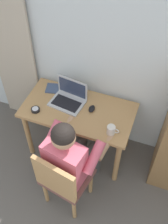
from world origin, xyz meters
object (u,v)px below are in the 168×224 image
at_px(person_seated, 73,154).
at_px(coffee_mug, 111,130).
at_px(notebook_pad, 56,89).
at_px(laptop, 69,98).
at_px(desk_clock, 35,110).
at_px(computer_mouse, 92,109).
at_px(chair, 63,179).
at_px(desk, 78,116).

height_order(person_seated, coffee_mug, person_seated).
relative_size(notebook_pad, coffee_mug, 1.75).
height_order(laptop, desk_clock, laptop).
height_order(person_seated, computer_mouse, person_seated).
bearing_deg(computer_mouse, chair, -93.77).
xyz_separation_m(person_seated, laptop, (-0.26, 0.56, 0.10)).
bearing_deg(coffee_mug, computer_mouse, 141.19).
bearing_deg(laptop, desk, -27.49).
distance_m(person_seated, notebook_pad, 0.83).
bearing_deg(notebook_pad, person_seated, -68.82).
bearing_deg(notebook_pad, desk_clock, -113.37).
relative_size(desk_clock, notebook_pad, 0.43).
relative_size(desk, computer_mouse, 11.43).
relative_size(desk, chair, 1.32).
distance_m(notebook_pad, coffee_mug, 0.82).
relative_size(laptop, desk_clock, 4.11).
height_order(desk_clock, coffee_mug, coffee_mug).
relative_size(chair, coffee_mug, 7.23).
xyz_separation_m(desk, notebook_pad, (-0.34, 0.19, 0.12)).
bearing_deg(person_seated, laptop, 115.35).
bearing_deg(laptop, chair, -72.35).
height_order(desk, person_seated, person_seated).
relative_size(laptop, coffee_mug, 3.08).
relative_size(computer_mouse, coffee_mug, 0.83).
relative_size(person_seated, computer_mouse, 11.86).
distance_m(desk, computer_mouse, 0.19).
xyz_separation_m(computer_mouse, coffee_mug, (0.27, -0.22, 0.03)).
xyz_separation_m(computer_mouse, notebook_pad, (-0.47, 0.15, -0.01)).
distance_m(chair, coffee_mug, 0.64).
relative_size(person_seated, notebook_pad, 5.65).
distance_m(desk, laptop, 0.22).
xyz_separation_m(chair, laptop, (-0.23, 0.74, 0.29)).
xyz_separation_m(chair, person_seated, (0.03, 0.18, 0.18)).
relative_size(chair, person_seated, 0.73).
bearing_deg(computer_mouse, laptop, 172.06).
height_order(desk, computer_mouse, computer_mouse).
xyz_separation_m(person_seated, computer_mouse, (-0.00, 0.53, 0.07)).
bearing_deg(desk, person_seated, -74.74).
bearing_deg(desk_clock, notebook_pad, 80.23).
height_order(desk, chair, chair).
distance_m(computer_mouse, notebook_pad, 0.49).
bearing_deg(coffee_mug, person_seated, -130.76).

